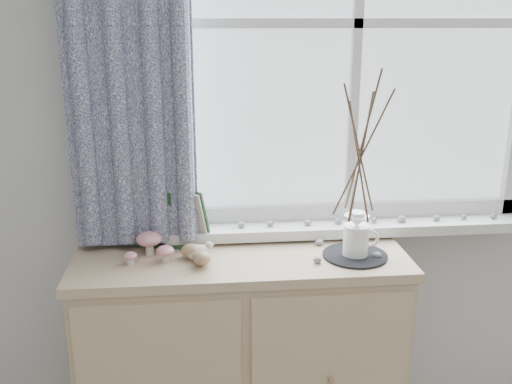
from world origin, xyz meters
TOP-DOWN VIEW (x-y plane):
  - sideboard at (-0.15, 1.75)m, footprint 1.20×0.45m
  - botanical_book at (-0.40, 1.85)m, footprint 0.34×0.20m
  - toadstool_cluster at (-0.47, 1.76)m, footprint 0.18×0.15m
  - wooden_eggs at (-0.31, 1.70)m, footprint 0.10×0.12m
  - songbird_figurine at (-0.30, 1.72)m, footprint 0.13×0.09m
  - crocheted_doily at (0.26, 1.70)m, footprint 0.23×0.23m
  - twig_pitcher at (0.26, 1.70)m, footprint 0.30×0.30m
  - sideboard_pebbles at (0.20, 1.71)m, footprint 0.25×0.19m

SIDE VIEW (x-z plane):
  - sideboard at x=-0.15m, z-range 0.00..0.85m
  - crocheted_doily at x=0.26m, z-range 0.85..0.86m
  - sideboard_pebbles at x=0.20m, z-range 0.85..0.87m
  - songbird_figurine at x=-0.30m, z-range 0.85..0.91m
  - wooden_eggs at x=-0.31m, z-range 0.84..0.92m
  - toadstool_cluster at x=-0.47m, z-range 0.86..0.94m
  - botanical_book at x=-0.40m, z-range 0.85..1.07m
  - twig_pitcher at x=0.26m, z-range 0.90..1.58m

